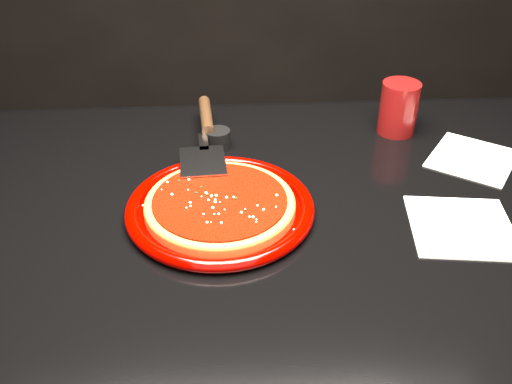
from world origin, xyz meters
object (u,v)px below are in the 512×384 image
(table, at_px, (262,363))
(ramekin, at_px, (218,139))
(plate, at_px, (220,208))
(cup, at_px, (399,108))
(pizza_server, at_px, (206,134))

(table, distance_m, ramekin, 0.46)
(plate, height_order, cup, cup)
(table, distance_m, cup, 0.58)
(plate, distance_m, cup, 0.45)
(cup, bearing_deg, plate, -143.76)
(pizza_server, xyz_separation_m, cup, (0.38, 0.06, 0.01))
(cup, relative_size, ramekin, 2.21)
(plate, bearing_deg, table, 0.44)
(table, xyz_separation_m, ramekin, (-0.07, 0.22, 0.39))
(pizza_server, distance_m, ramekin, 0.04)
(table, height_order, pizza_server, pizza_server)
(plate, distance_m, pizza_server, 0.20)
(cup, bearing_deg, table, -137.67)
(table, xyz_separation_m, plate, (-0.07, -0.00, 0.39))
(table, xyz_separation_m, pizza_server, (-0.10, 0.20, 0.41))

